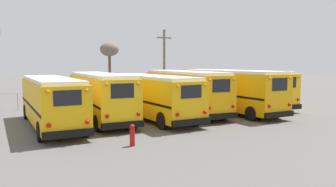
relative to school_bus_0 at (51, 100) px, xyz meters
name	(u,v)px	position (x,y,z in m)	size (l,w,h in m)	color
ground_plane	(166,115)	(8.32, 1.09, -1.64)	(160.00, 160.00, 0.00)	#5B5956
school_bus_0	(51,100)	(0.00, 0.00, 0.00)	(2.71, 10.33, 2.99)	#EAAA0F
school_bus_1	(100,95)	(3.33, 1.16, 0.08)	(2.70, 10.55, 3.18)	yellow
school_bus_2	(151,95)	(6.66, 0.00, 0.02)	(3.01, 10.39, 3.03)	#EAAA0F
school_bus_3	(184,90)	(9.98, 1.17, 0.13)	(2.89, 10.52, 3.27)	#E5A00C
school_bus_4	(229,90)	(13.31, -0.12, 0.16)	(2.91, 10.36, 3.33)	#E5A00C
school_bus_5	(246,87)	(16.64, 1.82, 0.12)	(2.80, 9.84, 3.23)	yellow
utility_pole	(164,62)	(14.13, 13.14, 2.36)	(1.80, 0.28, 7.69)	#75604C
bare_tree_0	(109,50)	(10.75, 23.44, 3.97)	(2.57, 2.57, 6.74)	brown
fence_line	(131,93)	(8.32, 8.65, -0.65)	(24.70, 0.06, 1.42)	#939399
fire_hydrant	(132,135)	(2.76, -6.61, -1.12)	(0.24, 0.24, 1.03)	#B21414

